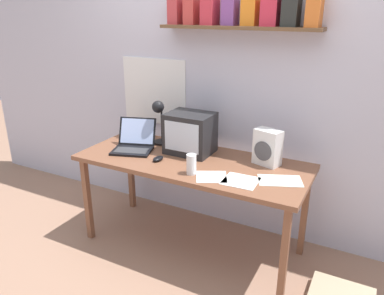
{
  "coord_description": "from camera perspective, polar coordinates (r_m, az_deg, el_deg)",
  "views": [
    {
      "loc": [
        1.21,
        -2.31,
        1.83
      ],
      "look_at": [
        0.0,
        0.0,
        0.85
      ],
      "focal_mm": 35.0,
      "sensor_mm": 36.0,
      "label": 1
    }
  ],
  "objects": [
    {
      "name": "ground_plane",
      "position": [
        3.18,
        0.0,
        -14.56
      ],
      "size": [
        12.0,
        12.0,
        0.0
      ],
      "primitive_type": "plane",
      "color": "#A17861"
    },
    {
      "name": "back_wall",
      "position": [
        3.1,
        4.48,
        10.91
      ],
      "size": [
        5.6,
        0.24,
        2.6
      ],
      "color": "silver",
      "rests_on": "ground_plane"
    },
    {
      "name": "corner_desk",
      "position": [
        2.84,
        0.0,
        -3.05
      ],
      "size": [
        1.75,
        0.72,
        0.75
      ],
      "color": "brown",
      "rests_on": "ground_plane"
    },
    {
      "name": "crt_monitor",
      "position": [
        2.92,
        -0.28,
        2.2
      ],
      "size": [
        0.35,
        0.29,
        0.32
      ],
      "rotation": [
        0.0,
        0.0,
        -0.0
      ],
      "color": "#232326",
      "rests_on": "corner_desk"
    },
    {
      "name": "laptop",
      "position": [
        3.05,
        -8.77,
        0.83
      ],
      "size": [
        0.39,
        0.4,
        0.23
      ],
      "rotation": [
        0.0,
        0.0,
        0.32
      ],
      "color": "black",
      "rests_on": "corner_desk"
    },
    {
      "name": "desk_lamp",
      "position": [
        3.07,
        -5.0,
        4.73
      ],
      "size": [
        0.15,
        0.18,
        0.38
      ],
      "rotation": [
        0.0,
        0.0,
        0.11
      ],
      "color": "black",
      "rests_on": "corner_desk"
    },
    {
      "name": "juice_glass",
      "position": [
        2.56,
        -0.1,
        -2.72
      ],
      "size": [
        0.07,
        0.07,
        0.14
      ],
      "color": "white",
      "rests_on": "corner_desk"
    },
    {
      "name": "space_heater",
      "position": [
        2.75,
        11.43,
        0.01
      ],
      "size": [
        0.21,
        0.16,
        0.26
      ],
      "rotation": [
        0.0,
        0.0,
        -0.3
      ],
      "color": "white",
      "rests_on": "corner_desk"
    },
    {
      "name": "computer_mouse",
      "position": [
        2.81,
        -5.19,
        -1.7
      ],
      "size": [
        0.07,
        0.11,
        0.03
      ],
      "rotation": [
        0.0,
        0.0,
        -0.06
      ],
      "color": "black",
      "rests_on": "corner_desk"
    },
    {
      "name": "open_notebook",
      "position": [
        2.5,
        7.42,
        -5.08
      ],
      "size": [
        0.23,
        0.22,
        0.0
      ],
      "rotation": [
        0.0,
        0.0,
        0.04
      ],
      "color": "white",
      "rests_on": "corner_desk"
    },
    {
      "name": "loose_paper_near_monitor",
      "position": [
        2.54,
        2.99,
        -4.49
      ],
      "size": [
        0.27,
        0.26,
        0.0
      ],
      "rotation": [
        0.0,
        0.0,
        0.47
      ],
      "color": "white",
      "rests_on": "corner_desk"
    },
    {
      "name": "loose_paper_near_laptop",
      "position": [
        2.55,
        13.26,
        -4.93
      ],
      "size": [
        0.33,
        0.27,
        0.0
      ],
      "rotation": [
        0.0,
        0.0,
        0.39
      ],
      "color": "white",
      "rests_on": "corner_desk"
    }
  ]
}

